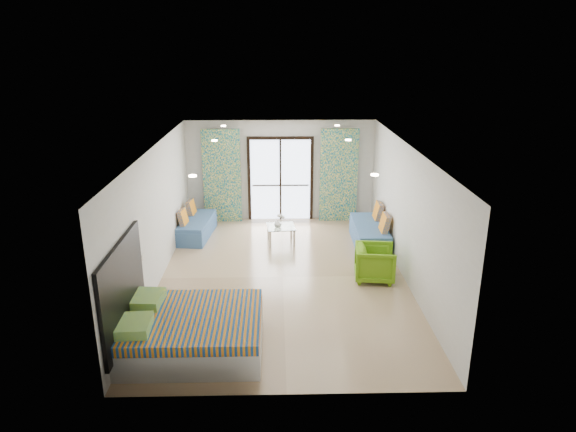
{
  "coord_description": "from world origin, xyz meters",
  "views": [
    {
      "loc": [
        -0.13,
        -9.66,
        4.6
      ],
      "look_at": [
        0.12,
        0.54,
        1.15
      ],
      "focal_mm": 32.0,
      "sensor_mm": 36.0,
      "label": 1
    }
  ],
  "objects_px": {
    "bed": "(191,331)",
    "daybed_right": "(370,234)",
    "coffee_table": "(281,228)",
    "armchair": "(375,261)",
    "daybed_left": "(196,227)"
  },
  "relations": [
    {
      "from": "daybed_right",
      "to": "armchair",
      "type": "relative_size",
      "value": 2.38
    },
    {
      "from": "bed",
      "to": "coffee_table",
      "type": "distance_m",
      "value": 4.73
    },
    {
      "from": "coffee_table",
      "to": "armchair",
      "type": "xyz_separation_m",
      "value": [
        1.89,
        -2.05,
        0.01
      ]
    },
    {
      "from": "coffee_table",
      "to": "daybed_left",
      "type": "bearing_deg",
      "value": 166.27
    },
    {
      "from": "daybed_right",
      "to": "armchair",
      "type": "height_order",
      "value": "daybed_right"
    },
    {
      "from": "bed",
      "to": "daybed_left",
      "type": "bearing_deg",
      "value": 97.22
    },
    {
      "from": "daybed_right",
      "to": "bed",
      "type": "bearing_deg",
      "value": -128.82
    },
    {
      "from": "daybed_right",
      "to": "armchair",
      "type": "xyz_separation_m",
      "value": [
        -0.24,
        -1.87,
        0.11
      ]
    },
    {
      "from": "daybed_left",
      "to": "armchair",
      "type": "xyz_separation_m",
      "value": [
        3.99,
        -2.57,
        0.14
      ]
    },
    {
      "from": "bed",
      "to": "armchair",
      "type": "bearing_deg",
      "value": 36.11
    },
    {
      "from": "bed",
      "to": "daybed_left",
      "type": "relative_size",
      "value": 1.26
    },
    {
      "from": "coffee_table",
      "to": "armchair",
      "type": "distance_m",
      "value": 2.79
    },
    {
      "from": "bed",
      "to": "daybed_right",
      "type": "height_order",
      "value": "daybed_right"
    },
    {
      "from": "bed",
      "to": "daybed_left",
      "type": "xyz_separation_m",
      "value": [
        -0.64,
        5.01,
        -0.06
      ]
    },
    {
      "from": "daybed_left",
      "to": "armchair",
      "type": "distance_m",
      "value": 4.75
    }
  ]
}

